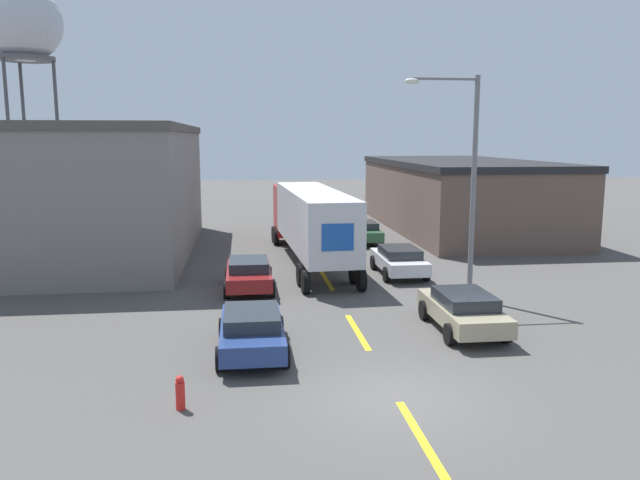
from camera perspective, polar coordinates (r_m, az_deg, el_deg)
name	(u,v)px	position (r m, az deg, el deg)	size (l,w,h in m)	color
ground_plane	(398,399)	(15.85, 7.10, -14.20)	(160.00, 160.00, 0.00)	#4C4947
road_centerline	(357,331)	(20.79, 3.43, -8.34)	(0.20, 18.78, 0.01)	yellow
warehouse_left	(61,190)	(36.62, -22.56, 4.22)	(13.84, 18.83, 6.98)	slate
warehouse_right	(459,195)	(44.09, 12.58, 4.04)	(9.31, 20.21, 4.80)	brown
semi_truck	(309,217)	(31.69, -0.98, 2.08)	(3.27, 14.79, 3.79)	#B21919
parked_car_left_near	(252,329)	(18.69, -6.25, -8.12)	(2.03, 4.42, 1.32)	navy
parked_car_right_near	(463,309)	(21.18, 12.96, -6.21)	(2.03, 4.42, 1.32)	tan
parked_car_right_mid	(399,260)	(29.11, 7.24, -1.80)	(2.03, 4.42, 1.32)	silver
parked_car_left_far	(249,273)	(26.24, -6.53, -3.02)	(2.03, 4.42, 1.32)	maroon
parked_car_right_far	(362,231)	(37.86, 3.85, 0.83)	(2.03, 4.42, 1.32)	#2D5B38
water_tower	(23,25)	(57.70, -25.52, 17.32)	(6.10, 6.10, 18.43)	#47474C
street_lamp	(466,172)	(24.70, 13.17, 6.08)	(2.92, 0.32, 8.63)	slate
fire_hydrant	(180,393)	(15.37, -12.66, -13.47)	(0.22, 0.22, 0.84)	red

